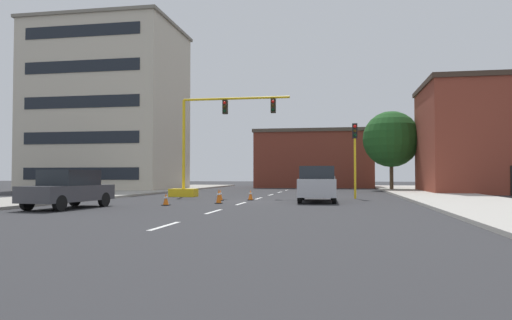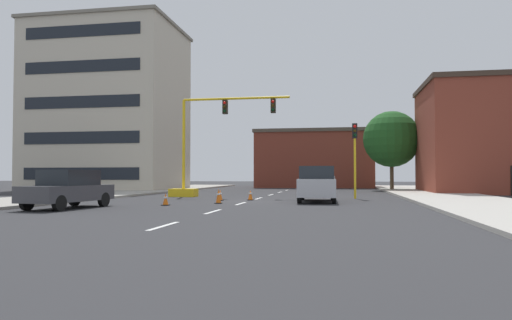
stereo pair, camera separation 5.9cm
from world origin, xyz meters
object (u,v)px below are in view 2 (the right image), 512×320
(traffic_signal_gantry, at_px, (198,165))
(traffic_light_pole_right, at_px, (355,143))
(traffic_cone_roadside_b, at_px, (220,195))
(traffic_cone_roadside_d, at_px, (218,196))
(traffic_cone_roadside_a, at_px, (166,199))
(sedan_dark_gray_near_left, at_px, (68,189))
(pickup_truck_silver, at_px, (317,184))
(traffic_cone_roadside_c, at_px, (250,195))
(tree_right_far, at_px, (391,139))

(traffic_signal_gantry, distance_m, traffic_light_pole_right, 10.74)
(traffic_cone_roadside_b, relative_size, traffic_cone_roadside_d, 0.86)
(traffic_cone_roadside_d, bearing_deg, traffic_cone_roadside_a, -137.70)
(traffic_signal_gantry, height_order, traffic_cone_roadside_a, traffic_signal_gantry)
(traffic_cone_roadside_a, bearing_deg, sedan_dark_gray_near_left, -142.59)
(pickup_truck_silver, distance_m, traffic_cone_roadside_c, 4.14)
(tree_right_far, relative_size, traffic_cone_roadside_c, 12.13)
(sedan_dark_gray_near_left, xyz_separation_m, traffic_cone_roadside_a, (3.58, 2.74, -0.59))
(traffic_signal_gantry, bearing_deg, sedan_dark_gray_near_left, -101.45)
(traffic_signal_gantry, height_order, sedan_dark_gray_near_left, traffic_signal_gantry)
(traffic_cone_roadside_a, bearing_deg, traffic_cone_roadside_d, 42.30)
(tree_right_far, xyz_separation_m, traffic_cone_roadside_c, (-10.23, -19.54, -4.67))
(traffic_cone_roadside_d, bearing_deg, traffic_cone_roadside_c, 72.64)
(traffic_cone_roadside_b, bearing_deg, traffic_light_pole_right, 25.40)
(traffic_cone_roadside_b, bearing_deg, traffic_cone_roadside_c, 23.17)
(traffic_cone_roadside_a, height_order, traffic_cone_roadside_c, traffic_cone_roadside_c)
(traffic_cone_roadside_a, bearing_deg, traffic_light_pole_right, 41.69)
(traffic_light_pole_right, height_order, traffic_cone_roadside_b, traffic_light_pole_right)
(traffic_signal_gantry, xyz_separation_m, traffic_cone_roadside_b, (2.75, -4.44, -1.87))
(pickup_truck_silver, bearing_deg, traffic_cone_roadside_b, 178.46)
(traffic_light_pole_right, xyz_separation_m, tree_right_far, (4.01, 16.51, 1.45))
(traffic_signal_gantry, relative_size, tree_right_far, 1.08)
(traffic_signal_gantry, height_order, traffic_light_pole_right, traffic_signal_gantry)
(tree_right_far, bearing_deg, sedan_dark_gray_near_left, -121.64)
(tree_right_far, height_order, sedan_dark_gray_near_left, tree_right_far)
(traffic_signal_gantry, distance_m, traffic_cone_roadside_b, 5.55)
(traffic_cone_roadside_a, xyz_separation_m, traffic_cone_roadside_d, (2.18, 1.98, 0.08))
(traffic_signal_gantry, distance_m, sedan_dark_gray_near_left, 12.17)
(traffic_signal_gantry, relative_size, traffic_cone_roadside_a, 13.57)
(traffic_cone_roadside_d, bearing_deg, traffic_light_pole_right, 41.50)
(tree_right_far, bearing_deg, traffic_signal_gantry, -132.81)
(traffic_signal_gantry, distance_m, traffic_cone_roadside_c, 6.08)
(tree_right_far, xyz_separation_m, sedan_dark_gray_near_left, (-17.05, -27.67, -4.09))
(traffic_cone_roadside_a, bearing_deg, tree_right_far, 61.62)
(traffic_signal_gantry, xyz_separation_m, sedan_dark_gray_near_left, (-2.40, -11.86, -1.31))
(traffic_cone_roadside_c, xyz_separation_m, traffic_cone_roadside_d, (-1.07, -3.41, 0.07))
(traffic_cone_roadside_b, relative_size, traffic_cone_roadside_c, 1.05)
(traffic_signal_gantry, xyz_separation_m, traffic_light_pole_right, (10.64, -0.70, 1.33))
(traffic_cone_roadside_b, height_order, traffic_cone_roadside_d, traffic_cone_roadside_d)
(pickup_truck_silver, relative_size, traffic_cone_roadside_c, 8.60)
(tree_right_far, distance_m, traffic_cone_roadside_b, 23.95)
(pickup_truck_silver, bearing_deg, traffic_cone_roadside_a, -147.96)
(traffic_signal_gantry, xyz_separation_m, pickup_truck_silver, (8.41, -4.60, -1.22))
(tree_right_far, bearing_deg, pickup_truck_silver, -106.99)
(sedan_dark_gray_near_left, relative_size, traffic_cone_roadside_a, 7.64)
(traffic_light_pole_right, height_order, traffic_cone_roadside_c, traffic_light_pole_right)
(tree_right_far, bearing_deg, traffic_cone_roadside_b, -120.44)
(traffic_cone_roadside_b, bearing_deg, pickup_truck_silver, -1.54)
(tree_right_far, height_order, traffic_cone_roadside_a, tree_right_far)
(sedan_dark_gray_near_left, bearing_deg, traffic_cone_roadside_c, 50.00)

